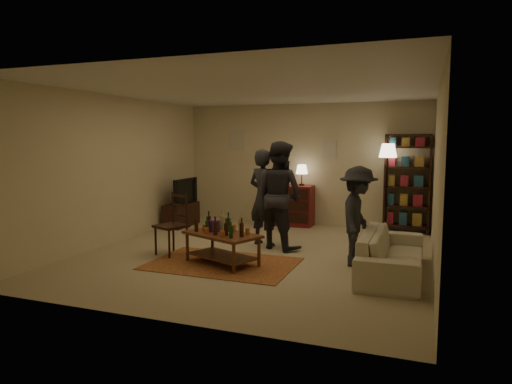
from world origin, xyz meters
The scene contains 13 objects.
floor centered at (0.00, 0.00, 0.00)m, with size 6.00×6.00×0.00m, color #C6B793.
room_shell centered at (-0.65, 2.98, 1.81)m, with size 6.00×6.00×6.00m.
rug centered at (-0.27, -0.76, 0.01)m, with size 2.20×1.50×0.01m, color maroon.
coffee_table centered at (-0.28, -0.76, 0.42)m, with size 1.33×1.05×0.82m.
dining_chair centered at (-1.28, -0.47, 0.55)m, with size 0.59×0.59×1.04m.
tv_stand centered at (-2.44, 1.80, 0.38)m, with size 0.40×1.00×1.06m.
dresser centered at (-0.19, 2.71, 0.48)m, with size 1.00×0.50×1.36m.
bookshelf centered at (2.25, 2.78, 1.03)m, with size 0.90×0.34×2.02m.
floor_lamp centered at (1.87, 2.62, 1.56)m, with size 0.36×0.36×1.83m.
sofa centered at (2.20, -0.40, 0.30)m, with size 2.08×0.81×0.61m, color beige.
person_left centered at (-0.11, 0.69, 0.87)m, with size 0.63×0.42×1.74m, color #24262C.
person_right centered at (0.22, 0.56, 0.94)m, with size 0.91×0.71×1.88m, color #2A2831.
person_by_sofa centered at (1.67, -0.12, 0.76)m, with size 0.98×0.56×1.51m, color #25262D.
Camera 1 is at (2.61, -6.97, 1.88)m, focal length 32.00 mm.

